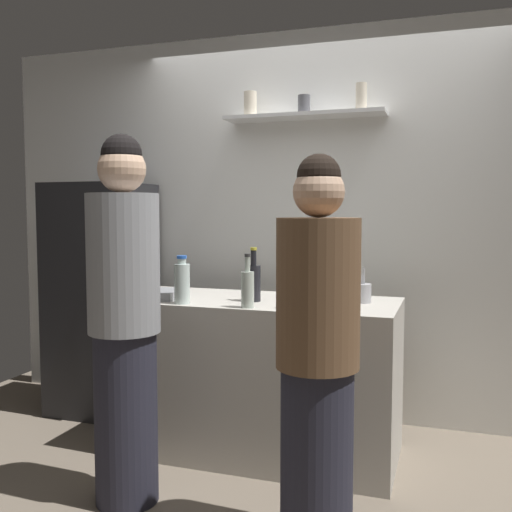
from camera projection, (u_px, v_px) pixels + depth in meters
name	position (u px, v px, depth m)	size (l,w,h in m)	color
ground_plane	(268.00, 496.00, 2.87)	(5.28, 5.28, 0.00)	#726656
back_wall_assembly	(323.00, 225.00, 3.95)	(4.80, 0.32, 2.60)	white
refrigerator	(102.00, 298.00, 4.08)	(0.61, 0.62, 1.59)	black
counter	(256.00, 376.00, 3.38)	(1.61, 0.70, 0.89)	#B7B2A8
baking_pan	(153.00, 294.00, 3.40)	(0.34, 0.24, 0.05)	gray
utensil_holder	(362.00, 293.00, 3.23)	(0.11, 0.11, 0.20)	#B2B2B7
wine_bottle_green_glass	(337.00, 277.00, 3.35)	(0.08, 0.08, 0.33)	#19471E
wine_bottle_amber_glass	(303.00, 288.00, 3.00)	(0.07, 0.07, 0.29)	#472814
wine_bottle_dark_glass	(254.00, 281.00, 3.27)	(0.08, 0.08, 0.30)	black
wine_bottle_pale_glass	(248.00, 288.00, 3.05)	(0.07, 0.07, 0.28)	#B2BFB2
water_bottle_plastic	(182.00, 282.00, 3.19)	(0.09, 0.09, 0.26)	silver
person_grey_hoodie	(125.00, 322.00, 2.76)	(0.34, 0.34, 1.76)	#262633
person_brown_jacket	(317.00, 359.00, 2.37)	(0.34, 0.34, 1.63)	#262633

